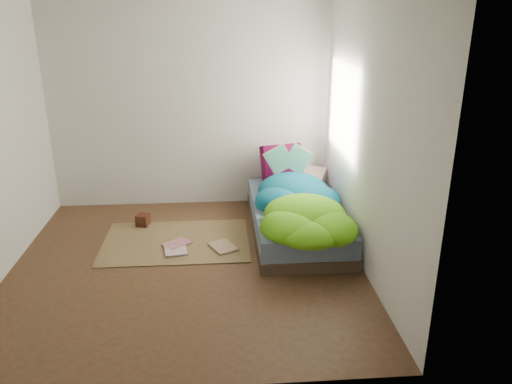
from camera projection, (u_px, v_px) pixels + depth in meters
ground at (187, 265)px, 5.04m from camera, size 3.50×3.50×0.00m
room_walls at (180, 105)px, 4.49m from camera, size 3.54×3.54×2.62m
bed at (296, 218)px, 5.75m from camera, size 1.00×2.00×0.34m
duvet at (300, 197)px, 5.42m from camera, size 0.96×1.84×0.34m
rug at (176, 241)px, 5.54m from camera, size 1.60×1.10×0.01m
pillow_floral at (300, 176)px, 6.41m from camera, size 0.72×0.60×0.14m
pillow_magenta at (282, 164)px, 6.29m from camera, size 0.52×0.28×0.50m
open_book at (289, 152)px, 5.99m from camera, size 0.48×0.14×0.29m
wooden_box at (143, 220)px, 5.92m from camera, size 0.17×0.17×0.14m
floor_book_a at (164, 250)px, 5.30m from camera, size 0.28×0.35×0.02m
floor_book_b at (171, 241)px, 5.51m from camera, size 0.34×0.34×0.03m
floor_book_c at (213, 249)px, 5.33m from camera, size 0.34×0.38×0.02m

